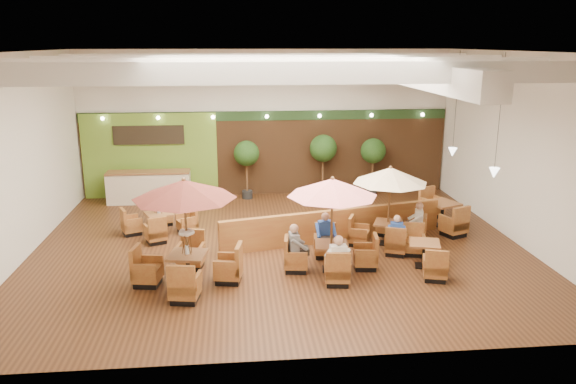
{
  "coord_description": "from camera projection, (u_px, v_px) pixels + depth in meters",
  "views": [
    {
      "loc": [
        -1.22,
        -15.28,
        5.75
      ],
      "look_at": [
        0.3,
        0.5,
        1.5
      ],
      "focal_mm": 35.0,
      "sensor_mm": 36.0,
      "label": 1
    }
  ],
  "objects": [
    {
      "name": "table_1",
      "position": [
        332.0,
        207.0,
        14.19
      ],
      "size": [
        2.49,
        2.49,
        2.5
      ],
      "rotation": [
        0.0,
        0.0,
        -0.12
      ],
      "color": "brown",
      "rests_on": "ground"
    },
    {
      "name": "diner_3",
      "position": [
        397.0,
        230.0,
        15.49
      ],
      "size": [
        0.38,
        0.35,
        0.71
      ],
      "rotation": [
        0.0,
        0.0,
        -0.29
      ],
      "color": "#274EAC",
      "rests_on": "ground"
    },
    {
      "name": "topiary_1",
      "position": [
        323.0,
        151.0,
        21.12
      ],
      "size": [
        1.03,
        1.03,
        2.39
      ],
      "color": "black",
      "rests_on": "ground"
    },
    {
      "name": "topiary_0",
      "position": [
        247.0,
        156.0,
        20.89
      ],
      "size": [
        0.95,
        0.95,
        2.21
      ],
      "color": "black",
      "rests_on": "ground"
    },
    {
      "name": "room",
      "position": [
        284.0,
        116.0,
        16.54
      ],
      "size": [
        14.04,
        14.0,
        5.52
      ],
      "color": "#381E0F",
      "rests_on": "ground"
    },
    {
      "name": "diner_0",
      "position": [
        338.0,
        255.0,
        13.56
      ],
      "size": [
        0.41,
        0.33,
        0.82
      ],
      "rotation": [
        0.0,
        0.0,
        0.04
      ],
      "color": "white",
      "rests_on": "ground"
    },
    {
      "name": "topiary_2",
      "position": [
        373.0,
        153.0,
        21.33
      ],
      "size": [
        0.96,
        0.96,
        2.22
      ],
      "color": "black",
      "rests_on": "ground"
    },
    {
      "name": "table_4",
      "position": [
        424.0,
        255.0,
        14.76
      ],
      "size": [
        0.95,
        2.43,
        0.87
      ],
      "rotation": [
        0.0,
        0.0,
        -0.27
      ],
      "color": "brown",
      "rests_on": "ground"
    },
    {
      "name": "diner_1",
      "position": [
        326.0,
        231.0,
        15.32
      ],
      "size": [
        0.4,
        0.32,
        0.8
      ],
      "rotation": [
        0.0,
        0.0,
        3.18
      ],
      "color": "#274EAC",
      "rests_on": "ground"
    },
    {
      "name": "diner_4",
      "position": [
        417.0,
        219.0,
        16.38
      ],
      "size": [
        0.39,
        0.43,
        0.8
      ],
      "rotation": [
        0.0,
        0.0,
        1.3
      ],
      "color": "white",
      "rests_on": "ground"
    },
    {
      "name": "table_2",
      "position": [
        390.0,
        191.0,
        16.08
      ],
      "size": [
        2.44,
        2.44,
        2.36
      ],
      "rotation": [
        0.0,
        0.0,
        -0.38
      ],
      "color": "brown",
      "rests_on": "ground"
    },
    {
      "name": "table_3",
      "position": [
        159.0,
        221.0,
        17.3
      ],
      "size": [
        2.41,
        2.41,
        1.45
      ],
      "rotation": [
        0.0,
        0.0,
        0.41
      ],
      "color": "brown",
      "rests_on": "ground"
    },
    {
      "name": "table_5",
      "position": [
        442.0,
        214.0,
        18.04
      ],
      "size": [
        1.16,
        2.83,
        0.99
      ],
      "rotation": [
        0.0,
        0.0,
        0.4
      ],
      "color": "brown",
      "rests_on": "ground"
    },
    {
      "name": "diner_2",
      "position": [
        296.0,
        243.0,
        14.36
      ],
      "size": [
        0.33,
        0.41,
        0.82
      ],
      "rotation": [
        0.0,
        0.0,
        4.76
      ],
      "color": "slate",
      "rests_on": "ground"
    },
    {
      "name": "table_0",
      "position": [
        185.0,
        213.0,
        13.34
      ],
      "size": [
        2.7,
        2.7,
        2.68
      ],
      "rotation": [
        0.0,
        0.0,
        -0.17
      ],
      "color": "brown",
      "rests_on": "ground"
    },
    {
      "name": "booth_divider",
      "position": [
        334.0,
        225.0,
        16.63
      ],
      "size": [
        6.83,
        1.84,
        0.97
      ],
      "primitive_type": "cube",
      "rotation": [
        0.0,
        0.0,
        0.24
      ],
      "color": "brown",
      "rests_on": "ground"
    },
    {
      "name": "service_counter",
      "position": [
        149.0,
        187.0,
        20.64
      ],
      "size": [
        3.0,
        0.75,
        1.18
      ],
      "color": "beige",
      "rests_on": "ground"
    }
  ]
}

